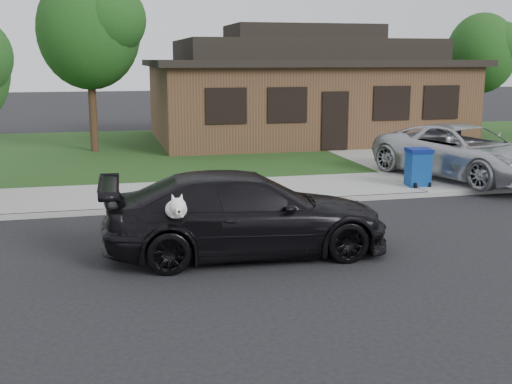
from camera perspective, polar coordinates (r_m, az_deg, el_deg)
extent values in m
plane|color=black|center=(12.20, 7.22, -4.70)|extent=(120.00, 120.00, 0.00)
cube|color=gray|center=(16.81, 1.23, 0.19)|extent=(60.00, 3.00, 0.12)
cube|color=gray|center=(15.40, 2.65, -0.91)|extent=(60.00, 0.12, 0.12)
cube|color=#193814|center=(24.52, -3.53, 3.86)|extent=(60.00, 13.00, 0.13)
cube|color=gray|center=(23.52, 12.37, 3.28)|extent=(4.50, 13.00, 0.14)
imported|color=black|center=(11.41, -0.86, -1.93)|extent=(5.14, 2.21, 1.47)
ellipsoid|color=white|center=(10.22, -7.11, -1.53)|extent=(0.34, 0.40, 0.30)
sphere|color=white|center=(9.98, -6.98, -1.27)|extent=(0.26, 0.26, 0.26)
cube|color=white|center=(9.86, -6.89, -1.69)|extent=(0.09, 0.12, 0.08)
sphere|color=black|center=(9.81, -6.85, -1.77)|extent=(0.04, 0.04, 0.04)
cone|color=white|center=(9.99, -7.41, -0.47)|extent=(0.11, 0.11, 0.14)
cone|color=white|center=(10.00, -6.65, -0.44)|extent=(0.11, 0.11, 0.14)
imported|color=#B4B6BC|center=(18.89, 17.99, 3.42)|extent=(4.05, 5.84, 1.48)
cube|color=navy|center=(17.51, 14.21, 1.99)|extent=(0.60, 0.60, 0.90)
cube|color=navy|center=(17.43, 14.29, 3.62)|extent=(0.66, 0.66, 0.10)
cylinder|color=black|center=(17.24, 13.98, 0.57)|extent=(0.06, 0.14, 0.14)
cylinder|color=black|center=(17.43, 15.15, 0.63)|extent=(0.06, 0.14, 0.14)
cube|color=#422B1C|center=(27.25, 4.08, 7.96)|extent=(12.00, 8.00, 3.00)
cube|color=black|center=(27.19, 4.13, 11.38)|extent=(12.60, 8.60, 0.25)
cube|color=black|center=(27.19, 4.14, 12.48)|extent=(10.00, 6.50, 0.80)
cube|color=black|center=(27.21, 4.17, 13.96)|extent=(6.00, 3.50, 0.60)
cube|color=black|center=(23.48, 7.03, 6.31)|extent=(1.00, 0.06, 2.10)
cube|color=black|center=(22.36, -2.67, 7.65)|extent=(1.30, 0.05, 1.10)
cube|color=black|center=(22.87, 2.80, 7.74)|extent=(1.30, 0.05, 1.10)
cube|color=black|center=(24.29, 11.98, 7.74)|extent=(1.30, 0.05, 1.10)
cube|color=black|center=(25.21, 16.13, 7.68)|extent=(1.30, 0.05, 1.10)
cylinder|color=#332114|center=(24.02, -14.27, 6.48)|extent=(0.28, 0.28, 2.48)
ellipsoid|color=#143811|center=(23.95, -14.64, 13.73)|extent=(3.60, 3.60, 4.14)
sphere|color=#26591E|center=(23.43, -12.89, 14.75)|extent=(2.52, 2.52, 2.52)
cylinder|color=#332114|center=(30.23, 19.08, 6.80)|extent=(0.28, 0.28, 2.03)
ellipsoid|color=#143811|center=(30.14, 19.41, 11.55)|extent=(3.00, 3.00, 3.45)
sphere|color=#26591E|center=(30.10, 20.90, 12.02)|extent=(2.10, 2.10, 2.10)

